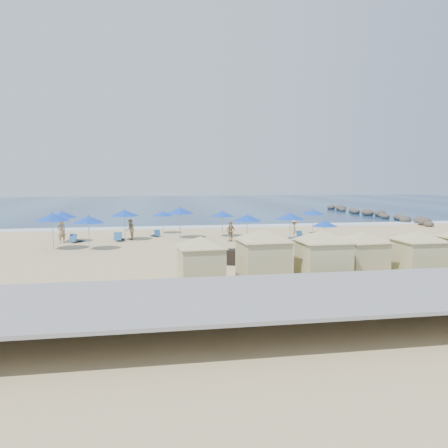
{
  "coord_description": "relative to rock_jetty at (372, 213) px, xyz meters",
  "views": [
    {
      "loc": [
        -5.39,
        -29.03,
        5.05
      ],
      "look_at": [
        0.1,
        3.0,
        1.64
      ],
      "focal_mm": 35.0,
      "sensor_mm": 36.0,
      "label": 1
    }
  ],
  "objects": [
    {
      "name": "umbrella_9",
      "position": [
        -14.84,
        -16.56,
        1.66
      ],
      "size": [
        2.05,
        2.05,
        2.33
      ],
      "color": "#A5A8AD",
      "rests_on": "ground"
    },
    {
      "name": "beachgoer_1",
      "position": [
        -30.97,
        -17.69,
        0.49
      ],
      "size": [
        0.74,
        0.9,
        1.71
      ],
      "primitive_type": "imported",
      "rotation": [
        0.0,
        0.0,
        4.82
      ],
      "color": "tan",
      "rests_on": "ground"
    },
    {
      "name": "beach_chair_3",
      "position": [
        -23.15,
        -24.33,
        -0.14
      ],
      "size": [
        0.94,
        1.28,
        0.64
      ],
      "color": "#245184",
      "rests_on": "ground"
    },
    {
      "name": "seawall",
      "position": [
        -24.01,
        -38.4,
        0.29
      ],
      "size": [
        160.0,
        6.1,
        1.22
      ],
      "color": "gray",
      "rests_on": "ground"
    },
    {
      "name": "beach_chair_1",
      "position": [
        -31.86,
        -18.15,
        -0.09
      ],
      "size": [
        0.82,
        1.48,
        0.77
      ],
      "color": "#245184",
      "rests_on": "ground"
    },
    {
      "name": "umbrella_5",
      "position": [
        -26.87,
        -17.38,
        1.99
      ],
      "size": [
        2.39,
        2.39,
        2.72
      ],
      "color": "#A5A8AD",
      "rests_on": "ground"
    },
    {
      "name": "umbrella_3",
      "position": [
        -33.64,
        -22.28,
        1.8
      ],
      "size": [
        2.2,
        2.2,
        2.5
      ],
      "color": "#A5A8AD",
      "rests_on": "ground"
    },
    {
      "name": "ground",
      "position": [
        -24.01,
        -24.9,
        -0.36
      ],
      "size": [
        160.0,
        160.0,
        0.0
      ],
      "primitive_type": "plane",
      "color": "tan",
      "rests_on": "ground"
    },
    {
      "name": "cabana_1",
      "position": [
        -24.14,
        -34.22,
        1.32
      ],
      "size": [
        4.68,
        4.68,
        2.94
      ],
      "color": "tan",
      "rests_on": "ground"
    },
    {
      "name": "umbrella_10",
      "position": [
        -16.97,
        -24.37,
        1.44
      ],
      "size": [
        1.83,
        1.83,
        2.08
      ],
      "color": "#A5A8AD",
      "rests_on": "ground"
    },
    {
      "name": "umbrella_1",
      "position": [
        -36.15,
        -21.75,
        1.97
      ],
      "size": [
        2.36,
        2.36,
        2.68
      ],
      "color": "#A5A8AD",
      "rests_on": "ground"
    },
    {
      "name": "beach_chair_4",
      "position": [
        -21.9,
        -20.7,
        -0.13
      ],
      "size": [
        0.75,
        1.3,
        0.67
      ],
      "color": "#245184",
      "rests_on": "ground"
    },
    {
      "name": "beachgoer_3",
      "position": [
        -17.42,
        -19.16,
        0.47
      ],
      "size": [
        0.95,
        1.22,
        1.65
      ],
      "primitive_type": "imported",
      "rotation": [
        0.0,
        0.0,
        1.21
      ],
      "color": "tan",
      "rests_on": "ground"
    },
    {
      "name": "umbrella_4",
      "position": [
        -28.2,
        -13.75,
        1.46
      ],
      "size": [
        1.85,
        1.85,
        2.1
      ],
      "color": "#A5A8AD",
      "rests_on": "ground"
    },
    {
      "name": "umbrella_7",
      "position": [
        -23.18,
        -16.87,
        1.63
      ],
      "size": [
        2.02,
        2.02,
        2.29
      ],
      "color": "#A5A8AD",
      "rests_on": "ground"
    },
    {
      "name": "umbrella_6",
      "position": [
        -22.25,
        -22.45,
        1.77
      ],
      "size": [
        2.16,
        2.16,
        2.46
      ],
      "color": "#A5A8AD",
      "rests_on": "ground"
    },
    {
      "name": "beach_chair_5",
      "position": [
        -17.34,
        -19.48,
        -0.11
      ],
      "size": [
        1.07,
        1.46,
        0.74
      ],
      "color": "#245184",
      "rests_on": "ground"
    },
    {
      "name": "beachgoer_2",
      "position": [
        -23.02,
        -19.84,
        0.46
      ],
      "size": [
        1.02,
        0.88,
        1.64
      ],
      "primitive_type": "imported",
      "rotation": [
        0.0,
        0.0,
        3.75
      ],
      "color": "tan",
      "rests_on": "ground"
    },
    {
      "name": "cabana_3",
      "position": [
        -18.94,
        -33.93,
        1.15
      ],
      "size": [
        4.2,
        4.2,
        2.65
      ],
      "color": "tan",
      "rests_on": "ground"
    },
    {
      "name": "umbrella_2",
      "position": [
        -31.4,
        -17.78,
        1.89
      ],
      "size": [
        2.28,
        2.28,
        2.59
      ],
      "color": "#A5A8AD",
      "rests_on": "ground"
    },
    {
      "name": "cabana_2",
      "position": [
        -21.4,
        -34.78,
        1.3
      ],
      "size": [
        4.63,
        4.63,
        2.9
      ],
      "color": "tan",
      "rests_on": "ground"
    },
    {
      "name": "beach_chair_0",
      "position": [
        -35.19,
        -18.34,
        -0.11
      ],
      "size": [
        1.09,
        1.45,
        0.73
      ],
      "color": "#245184",
      "rests_on": "ground"
    },
    {
      "name": "beachgoer_0",
      "position": [
        -36.21,
        -18.46,
        0.55
      ],
      "size": [
        0.79,
        0.74,
        1.82
      ],
      "primitive_type": "imported",
      "rotation": [
        0.0,
        0.0,
        3.76
      ],
      "color": "tan",
      "rests_on": "ground"
    },
    {
      "name": "trash_bin",
      "position": [
        -24.55,
        -29.06,
        0.08
      ],
      "size": [
        1.07,
        1.07,
        0.88
      ],
      "primitive_type": "cube",
      "rotation": [
        0.0,
        0.0,
        -0.26
      ],
      "color": "black",
      "rests_on": "ground"
    },
    {
      "name": "beach_chair_2",
      "position": [
        -28.89,
        -15.94,
        -0.14
      ],
      "size": [
        0.93,
        1.27,
        0.64
      ],
      "color": "#245184",
      "rests_on": "ground"
    },
    {
      "name": "surf_line",
      "position": [
        -24.01,
        -9.4,
        -0.32
      ],
      "size": [
        160.0,
        2.5,
        0.08
      ],
      "primitive_type": "cube",
      "color": "white",
      "rests_on": "ground"
    },
    {
      "name": "cabana_0",
      "position": [
        -27.12,
        -34.37,
        1.16
      ],
      "size": [
        4.22,
        4.22,
        2.66
      ],
      "color": "tan",
      "rests_on": "ground"
    },
    {
      "name": "umbrella_0",
      "position": [
        -36.19,
        -18.07,
        1.85
      ],
      "size": [
        2.24,
        2.24,
        2.55
      ],
      "color": "#A5A8AD",
      "rests_on": "ground"
    },
    {
      "name": "umbrella_8",
      "position": [
        -18.71,
        -21.82,
        1.78
      ],
      "size": [
        2.18,
        2.18,
        2.48
      ],
      "color": "#A5A8AD",
      "rests_on": "ground"
    },
    {
      "name": "rock_jetty",
      "position": [
        0.0,
        0.0,
        0.0
      ],
      "size": [
        2.56,
        26.66,
        0.96
      ],
      "color": "#332D2A",
      "rests_on": "ground"
    },
    {
      "name": "cabana_4",
      "position": [
        -16.24,
        -34.46,
        1.19
      ],
      "size": [
        4.33,
        4.33,
        2.72
      ],
      "color": "tan",
      "rests_on": "ground"
    },
    {
      "name": "ocean",
      "position": [
        -24.01,
        30.1,
        -0.33
      ],
      "size": [
        160.0,
        80.0,
        0.06
      ],
      "primitive_type": "cube",
      "color": "navy",
      "rests_on": "ground"
    }
  ]
}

